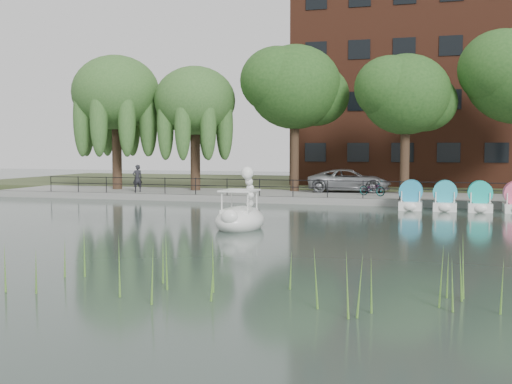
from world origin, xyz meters
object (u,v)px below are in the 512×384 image
at_px(swan_boat, 240,215).
at_px(pedestrian, 137,176).
at_px(bicycle, 372,187).
at_px(minivan, 349,179).

bearing_deg(swan_boat, pedestrian, 131.38).
bearing_deg(bicycle, minivan, 57.94).
relative_size(minivan, bicycle, 3.48).
xyz_separation_m(pedestrian, swan_boat, (11.04, -12.90, -0.85)).
bearing_deg(bicycle, pedestrian, 118.91).
distance_m(pedestrian, swan_boat, 17.00).
relative_size(minivan, pedestrian, 3.03).
relative_size(pedestrian, swan_boat, 0.65).
xyz_separation_m(minivan, bicycle, (1.76, -2.85, -0.33)).
bearing_deg(minivan, pedestrian, 99.16).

